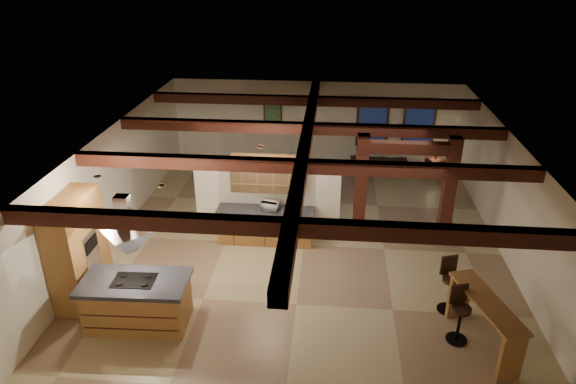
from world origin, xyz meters
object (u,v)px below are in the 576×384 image
dining_table (303,195)px  sofa (379,163)px  bar_counter (485,316)px  kitchen_island (137,302)px

dining_table → sofa: size_ratio=0.83×
dining_table → bar_counter: (3.82, -5.88, 0.43)m
kitchen_island → bar_counter: (6.80, -0.05, 0.19)m
sofa → dining_table: bearing=48.9°
dining_table → kitchen_island: bearing=-113.1°
kitchen_island → dining_table: kitchen_island is taller
dining_table → sofa: 3.72m
bar_counter → sofa: bearing=98.9°
sofa → bar_counter: bearing=99.2°
dining_table → bar_counter: size_ratio=0.77×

